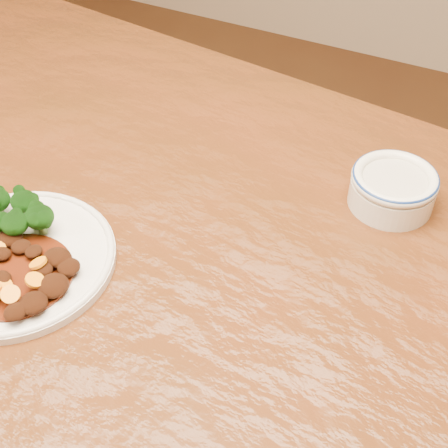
% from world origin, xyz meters
% --- Properties ---
extents(dining_table, '(1.60, 1.09, 0.75)m').
position_xyz_m(dining_table, '(0.00, 0.00, 0.67)').
color(dining_table, '#55250F').
rests_on(dining_table, ground).
extents(dinner_plate, '(0.24, 0.24, 0.01)m').
position_xyz_m(dinner_plate, '(-0.16, -0.09, 0.76)').
color(dinner_plate, silver).
rests_on(dinner_plate, dining_table).
extents(broccoli_florets, '(0.10, 0.07, 0.04)m').
position_xyz_m(broccoli_florets, '(-0.19, -0.04, 0.78)').
color(broccoli_florets, '#668D49').
rests_on(broccoli_florets, dinner_plate).
extents(mince_stew, '(0.14, 0.13, 0.03)m').
position_xyz_m(mince_stew, '(-0.13, -0.11, 0.77)').
color(mince_stew, '#4E1508').
rests_on(mince_stew, dinner_plate).
extents(dip_bowl, '(0.11, 0.11, 0.05)m').
position_xyz_m(dip_bowl, '(0.21, 0.22, 0.78)').
color(dip_bowl, silver).
rests_on(dip_bowl, dining_table).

